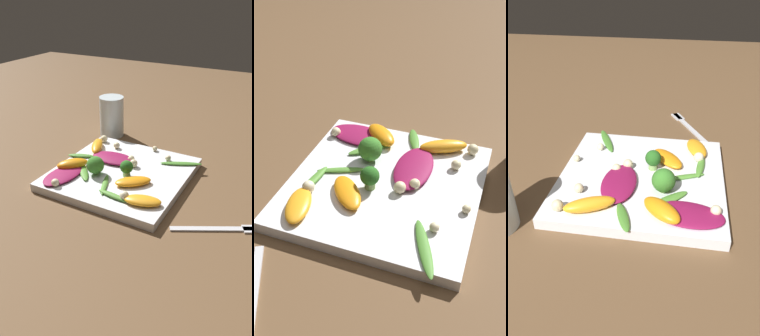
% 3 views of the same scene
% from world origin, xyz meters
% --- Properties ---
extents(ground_plane, '(2.40, 2.40, 0.00)m').
position_xyz_m(ground_plane, '(0.00, 0.00, 0.00)').
color(ground_plane, brown).
extents(plate, '(0.28, 0.28, 0.02)m').
position_xyz_m(plate, '(0.00, 0.00, 0.01)').
color(plate, white).
rests_on(plate, ground_plane).
extents(radicchio_leaf_0, '(0.11, 0.07, 0.01)m').
position_xyz_m(radicchio_leaf_0, '(0.08, -0.10, 0.02)').
color(radicchio_leaf_0, maroon).
rests_on(radicchio_leaf_0, plate).
extents(radicchio_leaf_1, '(0.06, 0.11, 0.01)m').
position_xyz_m(radicchio_leaf_1, '(-0.03, -0.04, 0.02)').
color(radicchio_leaf_1, maroon).
rests_on(radicchio_leaf_1, plate).
extents(orange_segment_0, '(0.05, 0.08, 0.01)m').
position_xyz_m(orange_segment_0, '(0.09, 0.10, 0.03)').
color(orange_segment_0, orange).
rests_on(orange_segment_0, plate).
extents(orange_segment_1, '(0.07, 0.07, 0.02)m').
position_xyz_m(orange_segment_1, '(0.04, -0.10, 0.03)').
color(orange_segment_1, orange).
rests_on(orange_segment_1, plate).
extents(orange_segment_2, '(0.08, 0.06, 0.02)m').
position_xyz_m(orange_segment_2, '(-0.06, -0.11, 0.03)').
color(orange_segment_2, orange).
rests_on(orange_segment_2, plate).
extents(orange_segment_3, '(0.07, 0.08, 0.01)m').
position_xyz_m(orange_segment_3, '(0.04, 0.05, 0.03)').
color(orange_segment_3, orange).
rests_on(orange_segment_3, plate).
extents(broccoli_floret_0, '(0.03, 0.03, 0.04)m').
position_xyz_m(broccoli_floret_0, '(0.02, 0.02, 0.04)').
color(broccoli_floret_0, '#84AD5B').
rests_on(broccoli_floret_0, plate).
extents(broccoli_floret_1, '(0.04, 0.04, 0.04)m').
position_xyz_m(broccoli_floret_1, '(0.04, -0.04, 0.04)').
color(broccoli_floret_1, '#84AD5B').
rests_on(broccoli_floret_1, plate).
extents(arugula_sprig_0, '(0.04, 0.07, 0.01)m').
position_xyz_m(arugula_sprig_0, '(-0.01, -0.12, 0.02)').
color(arugula_sprig_0, '#47842D').
rests_on(arugula_sprig_0, plate).
extents(arugula_sprig_1, '(0.02, 0.07, 0.01)m').
position_xyz_m(arugula_sprig_1, '(0.10, 0.04, 0.02)').
color(arugula_sprig_1, '#518E33').
rests_on(arugula_sprig_1, plate).
extents(arugula_sprig_2, '(0.08, 0.04, 0.01)m').
position_xyz_m(arugula_sprig_2, '(0.07, -0.00, 0.02)').
color(arugula_sprig_2, '#518E33').
rests_on(arugula_sprig_2, plate).
extents(arugula_sprig_3, '(0.07, 0.07, 0.01)m').
position_xyz_m(arugula_sprig_3, '(0.05, -0.07, 0.02)').
color(arugula_sprig_3, '#518E33').
rests_on(arugula_sprig_3, plate).
extents(arugula_sprig_4, '(0.05, 0.09, 0.01)m').
position_xyz_m(arugula_sprig_4, '(-0.09, 0.11, 0.02)').
color(arugula_sprig_4, '#47842D').
rests_on(arugula_sprig_4, plate).
extents(macadamia_nut_0, '(0.01, 0.01, 0.01)m').
position_xyz_m(macadamia_nut_0, '(-0.13, 0.02, 0.02)').
color(macadamia_nut_0, beige).
rests_on(macadamia_nut_0, plate).
extents(macadamia_nut_1, '(0.01, 0.01, 0.01)m').
position_xyz_m(macadamia_nut_1, '(-0.09, 0.07, 0.03)').
color(macadamia_nut_1, beige).
rests_on(macadamia_nut_1, plate).
extents(macadamia_nut_2, '(0.02, 0.02, 0.02)m').
position_xyz_m(macadamia_nut_2, '(-0.05, -0.00, 0.03)').
color(macadamia_nut_2, beige).
rests_on(macadamia_nut_2, plate).
extents(macadamia_nut_3, '(0.02, 0.02, 0.02)m').
position_xyz_m(macadamia_nut_3, '(0.10, 0.06, 0.03)').
color(macadamia_nut_3, beige).
rests_on(macadamia_nut_3, plate).
extents(macadamia_nut_4, '(0.02, 0.02, 0.02)m').
position_xyz_m(macadamia_nut_4, '(-0.11, -0.12, 0.03)').
color(macadamia_nut_4, beige).
rests_on(macadamia_nut_4, plate).
extents(macadamia_nut_5, '(0.02, 0.02, 0.02)m').
position_xyz_m(macadamia_nut_5, '(-0.03, 0.02, 0.03)').
color(macadamia_nut_5, beige).
rests_on(macadamia_nut_5, plate).
extents(macadamia_nut_6, '(0.02, 0.02, 0.02)m').
position_xyz_m(macadamia_nut_6, '(-0.09, -0.07, 0.03)').
color(macadamia_nut_6, beige).
rests_on(macadamia_nut_6, plate).
extents(macadamia_nut_7, '(0.02, 0.02, 0.02)m').
position_xyz_m(macadamia_nut_7, '(0.12, -0.09, 0.03)').
color(macadamia_nut_7, beige).
rests_on(macadamia_nut_7, plate).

